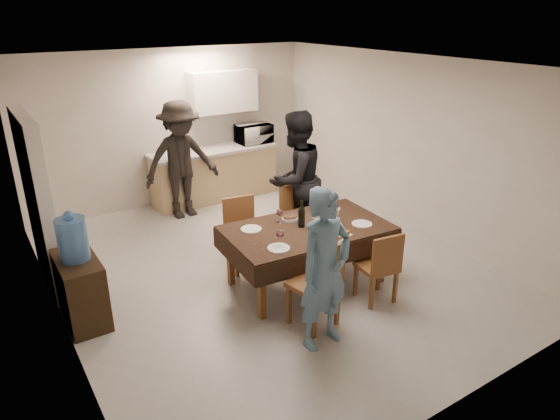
{
  "coord_description": "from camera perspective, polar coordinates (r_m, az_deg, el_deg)",
  "views": [
    {
      "loc": [
        -3.01,
        -5.01,
        3.2
      ],
      "look_at": [
        0.05,
        -0.3,
        0.91
      ],
      "focal_mm": 32.0,
      "sensor_mm": 36.0,
      "label": 1
    }
  ],
  "objects": [
    {
      "name": "dining_table",
      "position": [
        5.99,
        3.12,
        -2.26
      ],
      "size": [
        2.02,
        1.27,
        0.76
      ],
      "rotation": [
        0.0,
        0.0,
        -0.07
      ],
      "color": "black",
      "rests_on": "floor"
    },
    {
      "name": "wall_back",
      "position": [
        8.77,
        -12.25,
        9.18
      ],
      "size": [
        5.0,
        0.02,
        2.6
      ],
      "primitive_type": "cube",
      "color": "beige",
      "rests_on": "floor"
    },
    {
      "name": "wine_bottle",
      "position": [
        5.92,
        2.48,
        -0.42
      ],
      "size": [
        0.08,
        0.08,
        0.34
      ],
      "primitive_type": null,
      "color": "black",
      "rests_on": "dining_table"
    },
    {
      "name": "mushroom_dish",
      "position": [
        6.15,
        1.22,
        -1.01
      ],
      "size": [
        0.22,
        0.22,
        0.04
      ],
      "primitive_type": "cylinder",
      "color": "white",
      "rests_on": "dining_table"
    },
    {
      "name": "kitchen_worktop",
      "position": [
        8.81,
        -7.61,
        6.76
      ],
      "size": [
        2.24,
        0.64,
        0.05
      ],
      "primitive_type": "cube",
      "color": "#B4B5AF",
      "rests_on": "kitchen_base_cabinet"
    },
    {
      "name": "savoury_tart",
      "position": [
        5.75,
        6.16,
        -2.81
      ],
      "size": [
        0.44,
        0.37,
        0.05
      ],
      "primitive_type": "cube",
      "rotation": [
        0.0,
        0.0,
        0.28
      ],
      "color": "#B97736",
      "rests_on": "dining_table"
    },
    {
      "name": "person_far",
      "position": [
        6.99,
        1.76,
        3.52
      ],
      "size": [
        1.08,
        0.93,
        1.92
      ],
      "primitive_type": "imported",
      "rotation": [
        0.0,
        0.0,
        3.38
      ],
      "color": "black",
      "rests_on": "floor"
    },
    {
      "name": "wine_glass_b",
      "position": [
        6.43,
        5.8,
        0.6
      ],
      "size": [
        0.08,
        0.08,
        0.17
      ],
      "primitive_type": null,
      "color": "white",
      "rests_on": "dining_table"
    },
    {
      "name": "plate_near_right",
      "position": [
        6.11,
        9.34,
        -1.59
      ],
      "size": [
        0.25,
        0.25,
        0.01
      ],
      "primitive_type": "cylinder",
      "color": "white",
      "rests_on": "dining_table"
    },
    {
      "name": "ceiling",
      "position": [
        5.88,
        -2.05,
        16.34
      ],
      "size": [
        5.0,
        6.0,
        0.02
      ],
      "primitive_type": "cube",
      "color": "white",
      "rests_on": "wall_back"
    },
    {
      "name": "wine_glass_c",
      "position": [
        6.06,
        -0.06,
        -0.63
      ],
      "size": [
        0.08,
        0.08,
        0.18
      ],
      "primitive_type": null,
      "color": "white",
      "rests_on": "dining_table"
    },
    {
      "name": "wall_right",
      "position": [
        7.69,
        14.38,
        7.2
      ],
      "size": [
        0.02,
        6.0,
        2.6
      ],
      "primitive_type": "cube",
      "color": "beige",
      "rests_on": "floor"
    },
    {
      "name": "chair_near_right",
      "position": [
        5.77,
        11.63,
        -5.72
      ],
      "size": [
        0.46,
        0.46,
        0.48
      ],
      "rotation": [
        0.0,
        0.0,
        -0.14
      ],
      "color": "brown",
      "rests_on": "floor"
    },
    {
      "name": "wall_front",
      "position": [
        4.09,
        20.66,
        -7.03
      ],
      "size": [
        5.0,
        0.02,
        2.6
      ],
      "primitive_type": "cube",
      "color": "beige",
      "rests_on": "floor"
    },
    {
      "name": "person_kitchen",
      "position": [
        8.09,
        -11.24,
        5.59
      ],
      "size": [
        1.22,
        0.7,
        1.89
      ],
      "primitive_type": "imported",
      "color": "black",
      "rests_on": "floor"
    },
    {
      "name": "plate_far_left",
      "position": [
        5.9,
        -3.32,
        -2.19
      ],
      "size": [
        0.25,
        0.25,
        0.01
      ],
      "primitive_type": "cylinder",
      "color": "white",
      "rests_on": "dining_table"
    },
    {
      "name": "kitchen_base_cabinet",
      "position": [
        8.94,
        -7.47,
        3.95
      ],
      "size": [
        2.2,
        0.6,
        0.86
      ],
      "primitive_type": "cube",
      "color": "tan",
      "rests_on": "floor"
    },
    {
      "name": "plate_near_left",
      "position": [
        5.44,
        -0.15,
        -4.39
      ],
      "size": [
        0.25,
        0.25,
        0.01
      ],
      "primitive_type": "cylinder",
      "color": "white",
      "rests_on": "dining_table"
    },
    {
      "name": "chair_far_right",
      "position": [
        6.77,
        2.91,
        -0.53
      ],
      "size": [
        0.52,
        0.52,
        0.52
      ],
      "rotation": [
        0.0,
        0.0,
        3.36
      ],
      "color": "brown",
      "rests_on": "floor"
    },
    {
      "name": "person_near",
      "position": [
        4.89,
        5.15,
        -6.78
      ],
      "size": [
        0.64,
        0.45,
        1.67
      ],
      "primitive_type": "imported",
      "rotation": [
        0.0,
        0.0,
        0.09
      ],
      "color": "slate",
      "rests_on": "floor"
    },
    {
      "name": "chair_far_left",
      "position": [
        6.34,
        -3.74,
        -2.34
      ],
      "size": [
        0.49,
        0.49,
        0.51
      ],
      "rotation": [
        0.0,
        0.0,
        2.99
      ],
      "color": "brown",
      "rests_on": "floor"
    },
    {
      "name": "stub_partition",
      "position": [
        6.6,
        -25.93,
        0.87
      ],
      "size": [
        0.15,
        1.4,
        2.1
      ],
      "primitive_type": "cube",
      "color": "silver",
      "rests_on": "floor"
    },
    {
      "name": "console",
      "position": [
        5.85,
        -21.76,
        -8.47
      ],
      "size": [
        0.4,
        0.81,
        0.75
      ],
      "primitive_type": "cube",
      "color": "black",
      "rests_on": "floor"
    },
    {
      "name": "upper_cabinet",
      "position": [
        8.86,
        -6.55,
        13.29
      ],
      "size": [
        1.2,
        0.34,
        0.7
      ],
      "primitive_type": "cube",
      "color": "white",
      "rests_on": "wall_back"
    },
    {
      "name": "water_jug",
      "position": [
        5.58,
        -22.63,
        -3.12
      ],
      "size": [
        0.31,
        0.31,
        0.46
      ],
      "primitive_type": "cylinder",
      "color": "#5089CE",
      "rests_on": "console"
    },
    {
      "name": "plate_far_right",
      "position": [
        6.53,
        5.85,
        0.18
      ],
      "size": [
        0.24,
        0.24,
        0.01
      ],
      "primitive_type": "cylinder",
      "color": "white",
      "rests_on": "dining_table"
    },
    {
      "name": "wall_left",
      "position": [
        5.38,
        -25.28,
        -0.69
      ],
      "size": [
        0.02,
        6.0,
        2.6
      ],
      "primitive_type": "cube",
      "color": "beige",
      "rests_on": "floor"
    },
    {
      "name": "floor",
      "position": [
        6.66,
        -1.75,
        -6.5
      ],
      "size": [
        5.0,
        6.0,
        0.02
      ],
      "primitive_type": "cube",
      "color": "#A5A5A1",
      "rests_on": "ground"
    },
    {
      "name": "salad_bowl",
      "position": [
        6.26,
        4.39,
        -0.47
      ],
      "size": [
        0.19,
        0.19,
        0.07
      ],
      "primitive_type": "cylinder",
      "color": "white",
      "rests_on": "dining_table"
    },
    {
      "name": "chair_near_left",
      "position": [
        5.2,
        4.54,
        -7.78
      ],
      "size": [
        0.53,
        0.53,
        0.54
      ],
      "rotation": [
        0.0,
        0.0,
        0.18
      ],
      "color": "brown",
      "rests_on": "floor"
    },
    {
      "name": "water_pitcher",
      "position": [
        6.09,
        6.09,
        -0.43
      ],
      "size": [
        0.14,
        0.14,
        0.22
      ],
      "primitive_type": "cylinder",
      "color": "white",
      "rests_on": "dining_table"
    },
    {
      "name": "microwave",
      "position": [
        9.13,
        -2.99,
        8.72
      ],
      "size": [
        0.6,
        0.41,
        0.33
      ],
      "primitive_type": "imported",
      "rotation": [
        0.0,
        0.0,
        3.14
      ],
      "color": "white",
      "rests_on": "kitchen_worktop"
    },
    {
      "name": "wine_glass_a",
      "position": [
        5.46,
        0.0,
        -3.15
      ],
      "size": [
        0.09,
        0.09,
        0.21
      ],
      "primitive_type": null,
      "color": "white",
      "rests_on": "dining_table"
    }
  ]
}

